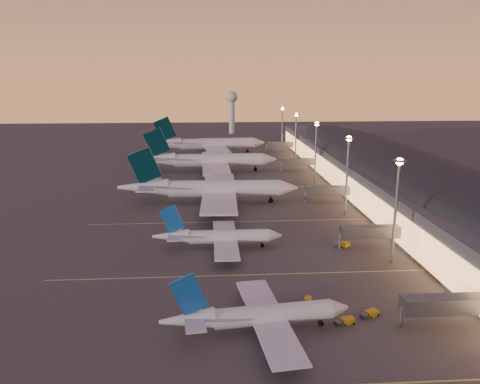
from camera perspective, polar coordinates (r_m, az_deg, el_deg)
name	(u,v)px	position (r m, az deg, el deg)	size (l,w,h in m)	color
ground	(244,266)	(113.05, 0.51, -9.04)	(700.00, 700.00, 0.00)	#413E3B
airliner_narrow_south	(257,316)	(85.28, 2.13, -14.85)	(34.28, 30.80, 12.24)	silver
airliner_narrow_north	(218,237)	(123.22, -2.71, -5.49)	(33.84, 30.08, 12.15)	silver
airliner_wide_near	(209,189)	(165.41, -3.81, 0.37)	(63.57, 57.78, 20.38)	silver
airliner_wide_mid	(207,160)	(219.88, -4.04, 3.86)	(65.90, 59.83, 21.14)	silver
airliner_wide_far	(207,144)	(271.13, -4.03, 5.84)	(68.24, 62.53, 21.83)	silver
terminal_building	(387,168)	(192.74, 17.50, 2.79)	(56.35, 255.00, 17.46)	#49494D
light_masts	(328,150)	(176.33, 10.70, 5.09)	(2.20, 217.20, 25.90)	slate
radar_tower	(232,105)	(364.78, -1.01, 10.56)	(9.00, 9.00, 32.50)	silver
lane_markings	(235,217)	(150.57, -0.63, -3.06)	(90.00, 180.36, 0.00)	#D8C659
baggage_tug_a	(345,321)	(91.04, 12.70, -15.13)	(3.96, 2.48, 1.10)	gold
baggage_tug_b	(370,314)	(94.63, 15.56, -14.12)	(3.93, 2.88, 1.10)	gold
baggage_tug_c	(343,245)	(128.13, 12.46, -6.27)	(4.37, 2.65, 1.22)	gold
baggage_tug_d	(307,301)	(97.07, 8.22, -13.01)	(2.40, 3.39, 0.94)	gold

